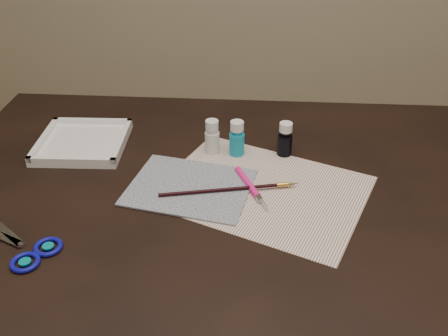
# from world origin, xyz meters

# --- Properties ---
(table) EXTENTS (1.30, 0.90, 0.75)m
(table) POSITION_xyz_m (0.00, 0.00, 0.38)
(table) COLOR black
(table) RESTS_ON ground
(paper) EXTENTS (0.51, 0.46, 0.00)m
(paper) POSITION_xyz_m (0.08, -0.00, 0.75)
(paper) COLOR white
(paper) RESTS_ON table
(canvas) EXTENTS (0.29, 0.25, 0.00)m
(canvas) POSITION_xyz_m (-0.07, -0.01, 0.75)
(canvas) COLOR black
(canvas) RESTS_ON paper
(paint_bottle_white) EXTENTS (0.04, 0.04, 0.09)m
(paint_bottle_white) POSITION_xyz_m (-0.04, 0.15, 0.79)
(paint_bottle_white) COLOR silver
(paint_bottle_white) RESTS_ON table
(paint_bottle_cyan) EXTENTS (0.04, 0.04, 0.09)m
(paint_bottle_cyan) POSITION_xyz_m (0.02, 0.14, 0.79)
(paint_bottle_cyan) COLOR #1392B3
(paint_bottle_cyan) RESTS_ON table
(paint_bottle_navy) EXTENTS (0.04, 0.04, 0.08)m
(paint_bottle_navy) POSITION_xyz_m (0.13, 0.15, 0.79)
(paint_bottle_navy) COLOR black
(paint_bottle_navy) RESTS_ON table
(paintbrush) EXTENTS (0.30, 0.07, 0.01)m
(paintbrush) POSITION_xyz_m (0.01, -0.02, 0.76)
(paintbrush) COLOR black
(paintbrush) RESTS_ON canvas
(craft_knife) EXTENTS (0.08, 0.16, 0.01)m
(craft_knife) POSITION_xyz_m (0.06, -0.01, 0.76)
(craft_knife) COLOR #FB1F89
(craft_knife) RESTS_ON paper
(scissors) EXTENTS (0.23, 0.18, 0.01)m
(scissors) POSITION_xyz_m (-0.38, -0.21, 0.76)
(scissors) COLOR silver
(scissors) RESTS_ON table
(palette_tray) EXTENTS (0.21, 0.21, 0.02)m
(palette_tray) POSITION_xyz_m (-0.36, 0.15, 0.76)
(palette_tray) COLOR white
(palette_tray) RESTS_ON table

